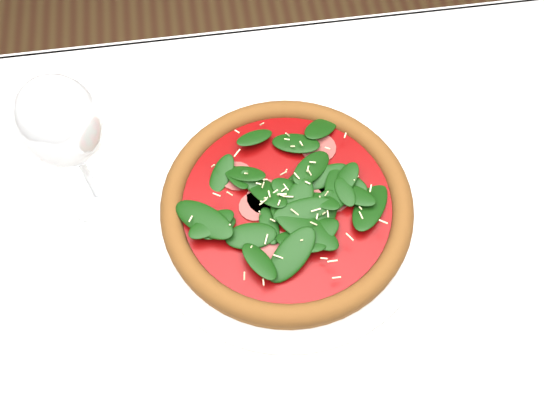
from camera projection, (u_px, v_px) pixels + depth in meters
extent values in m
plane|color=brown|center=(264.00, 387.00, 1.43)|extent=(6.00, 6.00, 0.00)
cube|color=white|center=(258.00, 272.00, 0.78)|extent=(1.20, 0.80, 0.04)
cylinder|color=#46301C|center=(488.00, 158.00, 1.31)|extent=(0.06, 0.06, 0.71)
cube|color=white|center=(229.00, 78.00, 1.05)|extent=(1.20, 0.01, 0.22)
cylinder|color=white|center=(287.00, 211.00, 0.80)|extent=(0.38, 0.38, 0.01)
torus|color=white|center=(287.00, 210.00, 0.79)|extent=(0.38, 0.38, 0.01)
cylinder|color=#9E6826|center=(287.00, 207.00, 0.79)|extent=(0.37, 0.37, 0.01)
torus|color=#AD6627|center=(287.00, 204.00, 0.78)|extent=(0.37, 0.37, 0.03)
cylinder|color=#830405|center=(287.00, 204.00, 0.78)|extent=(0.31, 0.31, 0.00)
cylinder|color=brown|center=(287.00, 202.00, 0.77)|extent=(0.27, 0.27, 0.00)
ellipsoid|color=#0C380A|center=(287.00, 198.00, 0.77)|extent=(0.29, 0.29, 0.03)
cylinder|color=#FDE7A5|center=(287.00, 196.00, 0.76)|extent=(0.27, 0.27, 0.00)
cylinder|color=silver|center=(98.00, 195.00, 0.81)|extent=(0.08, 0.08, 0.00)
cylinder|color=silver|center=(86.00, 172.00, 0.76)|extent=(0.01, 0.01, 0.11)
ellipsoid|color=silver|center=(60.00, 123.00, 0.67)|extent=(0.09, 0.09, 0.12)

